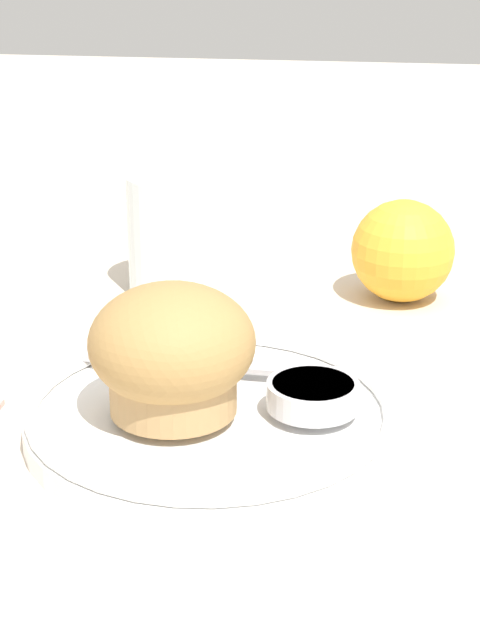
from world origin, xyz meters
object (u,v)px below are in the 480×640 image
(juice_glass, at_px, (176,234))
(muffin, at_px, (172,352))
(butter_knife, at_px, (211,364))
(orange_fruit, at_px, (403,251))

(juice_glass, bearing_deg, muffin, -79.09)
(butter_knife, relative_size, orange_fruit, 2.09)
(butter_knife, distance_m, juice_glass, 0.20)
(muffin, bearing_deg, orange_fruit, 62.67)
(muffin, relative_size, juice_glass, 1.00)
(orange_fruit, bearing_deg, butter_knife, -122.13)
(orange_fruit, bearing_deg, juice_glass, -177.71)
(butter_knife, bearing_deg, juice_glass, 110.15)
(butter_knife, bearing_deg, orange_fruit, 60.21)
(muffin, distance_m, juice_glass, 0.26)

